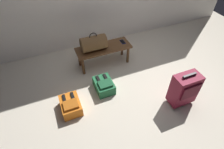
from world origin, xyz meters
TOP-DOWN VIEW (x-y plane):
  - ground_plane at (0.00, 0.00)m, footprint 6.60×6.60m
  - bench at (-0.42, 0.80)m, footprint 1.00×0.36m
  - duffel_bag_brown at (-0.60, 0.80)m, footprint 0.44×0.26m
  - cell_phone at (-0.03, 0.82)m, footprint 0.07×0.14m
  - suitcase_upright_burgundy at (0.34, -0.53)m, footprint 0.38×0.25m
  - backpack_green at (-0.66, 0.18)m, footprint 0.28×0.38m
  - backpack_orange at (-1.26, -0.01)m, footprint 0.28×0.38m

SIDE VIEW (x-z plane):
  - ground_plane at x=0.00m, z-range 0.00..0.00m
  - backpack_green at x=-0.66m, z-range -0.01..0.20m
  - backpack_orange at x=-1.26m, z-range -0.01..0.20m
  - suitcase_upright_burgundy at x=0.34m, z-range 0.01..0.60m
  - bench at x=-0.42m, z-range 0.13..0.51m
  - cell_phone at x=-0.03m, z-range 0.38..0.39m
  - duffel_bag_brown at x=-0.60m, z-range 0.34..0.68m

